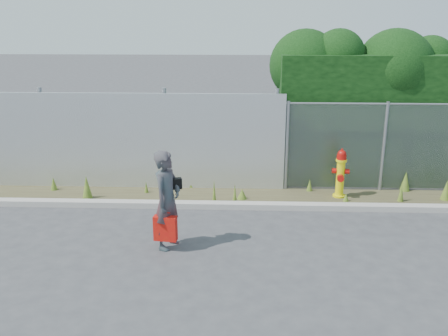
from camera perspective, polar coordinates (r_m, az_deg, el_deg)
ground at (r=8.78m, az=1.62°, el=-9.03°), size 80.00×80.00×0.00m
curb at (r=10.40m, az=1.74°, el=-4.30°), size 16.00×0.22×0.12m
weed_strip at (r=11.01m, az=6.31°, el=-2.77°), size 16.00×1.30×0.55m
corrugated_fence at (r=11.70m, az=-14.28°, el=3.01°), size 8.50×0.21×2.30m
chainlink_fence at (r=11.99m, az=22.62°, el=2.18°), size 6.50×0.07×2.05m
hedge at (r=12.81m, az=22.13°, el=7.59°), size 7.53×1.99×3.56m
fire_hydrant at (r=11.12m, az=13.17°, el=-0.69°), size 0.37×0.33×1.11m
woman at (r=8.52m, az=-6.51°, el=-3.65°), size 0.62×0.74×1.73m
red_tote_bag at (r=8.55m, az=-6.72°, el=-6.86°), size 0.39×0.14×0.51m
black_shoulder_bag at (r=8.59m, az=-5.69°, el=-1.80°), size 0.25×0.10×0.19m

